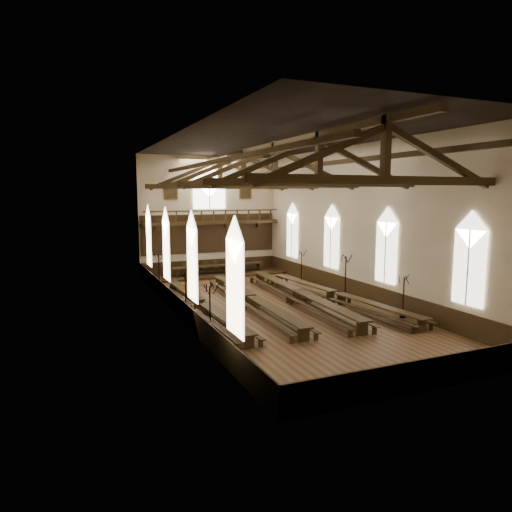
% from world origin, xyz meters
% --- Properties ---
extents(ground, '(26.00, 26.00, 0.00)m').
position_xyz_m(ground, '(0.00, 0.00, 0.00)').
color(ground, brown).
rests_on(ground, ground).
extents(room_walls, '(26.00, 26.00, 26.00)m').
position_xyz_m(room_walls, '(0.00, 0.00, 6.46)').
color(room_walls, beige).
rests_on(room_walls, ground).
extents(wainscot_band, '(12.00, 26.00, 1.20)m').
position_xyz_m(wainscot_band, '(0.00, 0.00, 0.60)').
color(wainscot_band, '#32230F').
rests_on(wainscot_band, ground).
extents(side_windows, '(11.85, 19.80, 4.50)m').
position_xyz_m(side_windows, '(-0.00, -0.00, 3.74)').
color(side_windows, white).
rests_on(side_windows, room_walls).
extents(end_window, '(2.80, 0.12, 3.80)m').
position_xyz_m(end_window, '(0.00, 12.90, 7.22)').
color(end_window, white).
rests_on(end_window, room_walls).
extents(minstrels_gallery, '(11.80, 1.24, 3.70)m').
position_xyz_m(minstrels_gallery, '(0.00, 12.66, 3.91)').
color(minstrels_gallery, '#372611').
rests_on(minstrels_gallery, room_walls).
extents(portraits, '(7.75, 0.09, 1.45)m').
position_xyz_m(portraits, '(0.00, 12.90, 7.10)').
color(portraits, brown).
rests_on(portraits, room_walls).
extents(roof_trusses, '(11.70, 25.70, 2.80)m').
position_xyz_m(roof_trusses, '(0.00, -0.00, 8.22)').
color(roof_trusses, '#372611').
rests_on(roof_trusses, room_walls).
extents(refectory_row_a, '(1.58, 13.99, 0.70)m').
position_xyz_m(refectory_row_a, '(-4.47, 0.25, 0.51)').
color(refectory_row_a, '#372611').
rests_on(refectory_row_a, ground).
extents(refectory_row_b, '(1.81, 14.57, 0.76)m').
position_xyz_m(refectory_row_b, '(-1.31, 0.35, 0.56)').
color(refectory_row_b, '#372611').
rests_on(refectory_row_b, ground).
extents(refectory_row_c, '(2.09, 15.10, 0.82)m').
position_xyz_m(refectory_row_c, '(1.91, 0.26, 0.60)').
color(refectory_row_c, '#372611').
rests_on(refectory_row_c, ground).
extents(refectory_row_d, '(2.13, 14.47, 0.75)m').
position_xyz_m(refectory_row_d, '(3.96, -0.72, 0.54)').
color(refectory_row_d, '#372611').
rests_on(refectory_row_d, ground).
extents(dais, '(11.40, 2.93, 0.20)m').
position_xyz_m(dais, '(0.27, 11.40, 0.10)').
color(dais, '#32230F').
rests_on(dais, ground).
extents(high_table, '(7.98, 1.14, 0.75)m').
position_xyz_m(high_table, '(0.27, 11.40, 0.83)').
color(high_table, '#372611').
rests_on(high_table, dais).
extents(high_chairs, '(5.86, 0.47, 0.98)m').
position_xyz_m(high_chairs, '(0.27, 12.18, 0.73)').
color(high_chairs, '#372611').
rests_on(high_chairs, dais).
extents(candelabrum_left_near, '(0.81, 0.82, 2.76)m').
position_xyz_m(candelabrum_left_near, '(-5.55, -4.70, 0.84)').
color(candelabrum_left_near, black).
rests_on(candelabrum_left_near, ground).
extents(candelabrum_left_mid, '(0.79, 0.81, 2.70)m').
position_xyz_m(candelabrum_left_mid, '(-5.55, -0.15, 0.82)').
color(candelabrum_left_mid, black).
rests_on(candelabrum_left_mid, ground).
extents(candelabrum_left_far, '(0.79, 0.82, 2.72)m').
position_xyz_m(candelabrum_left_far, '(-5.55, 7.33, 0.83)').
color(candelabrum_left_far, black).
rests_on(candelabrum_left_far, ground).
extents(candelabrum_right_near, '(0.73, 0.68, 2.42)m').
position_xyz_m(candelabrum_right_near, '(5.55, -5.06, 0.73)').
color(candelabrum_right_near, black).
rests_on(candelabrum_right_near, ground).
extents(candelabrum_right_mid, '(0.82, 0.88, 2.89)m').
position_xyz_m(candelabrum_right_mid, '(5.55, 0.58, 0.88)').
color(candelabrum_right_mid, black).
rests_on(candelabrum_right_mid, ground).
extents(candelabrum_right_far, '(0.73, 0.73, 2.47)m').
position_xyz_m(candelabrum_right_far, '(5.55, 6.67, 0.75)').
color(candelabrum_right_far, black).
rests_on(candelabrum_right_far, ground).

